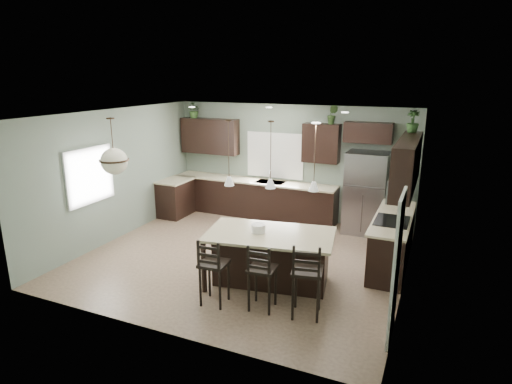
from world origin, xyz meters
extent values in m
plane|color=#9E8466|center=(0.00, 0.00, 0.00)|extent=(6.00, 6.00, 0.00)
cube|color=white|center=(2.98, -1.55, 1.02)|extent=(0.04, 0.82, 2.04)
cube|color=white|center=(-0.40, 2.73, 1.55)|extent=(1.35, 0.02, 1.00)
cube|color=white|center=(-2.98, -0.80, 1.55)|extent=(0.02, 1.10, 1.00)
cube|color=black|center=(-2.70, 1.70, 0.45)|extent=(0.60, 0.90, 0.90)
cube|color=beige|center=(-2.68, 1.70, 0.92)|extent=(0.66, 0.96, 0.04)
cube|color=black|center=(-0.85, 2.45, 0.45)|extent=(4.20, 0.60, 0.90)
cube|color=beige|center=(-0.85, 2.43, 0.92)|extent=(4.20, 0.66, 0.04)
cube|color=gray|center=(-0.40, 2.43, 0.94)|extent=(0.70, 0.45, 0.01)
cylinder|color=silver|center=(-0.40, 2.40, 1.08)|extent=(0.02, 0.02, 0.28)
cube|color=black|center=(-2.15, 2.58, 1.95)|extent=(1.55, 0.34, 0.90)
cube|color=black|center=(0.80, 2.58, 1.95)|extent=(0.85, 0.34, 0.90)
cube|color=black|center=(1.85, 2.58, 2.25)|extent=(1.05, 0.34, 0.45)
cube|color=black|center=(2.70, 0.87, 0.45)|extent=(0.60, 2.35, 0.90)
cube|color=beige|center=(2.68, 0.87, 0.92)|extent=(0.66, 2.35, 0.04)
cube|color=black|center=(2.68, 0.60, 0.94)|extent=(0.58, 0.75, 0.02)
cube|color=gray|center=(2.40, 0.60, 0.45)|extent=(0.01, 0.72, 0.60)
cube|color=black|center=(2.83, 0.87, 1.95)|extent=(0.34, 2.35, 0.90)
cube|color=gray|center=(2.78, 0.60, 1.55)|extent=(0.40, 0.75, 0.40)
cube|color=gray|center=(1.92, 2.40, 0.93)|extent=(0.90, 0.74, 1.85)
cube|color=black|center=(0.88, -0.80, 0.46)|extent=(2.29, 1.53, 0.92)
cylinder|color=white|center=(0.68, -0.84, 0.99)|extent=(0.24, 0.24, 0.14)
cube|color=black|center=(0.33, -1.75, 0.55)|extent=(0.44, 0.44, 1.11)
cube|color=black|center=(1.08, -1.60, 0.54)|extent=(0.43, 0.43, 1.09)
cube|color=black|center=(1.75, -1.52, 0.59)|extent=(0.52, 0.52, 1.19)
imported|color=#325424|center=(-2.57, 2.55, 2.60)|extent=(0.45, 0.43, 0.40)
imported|color=#2E4A20|center=(1.04, 2.55, 2.62)|extent=(0.24, 0.20, 0.43)
imported|color=#274A20|center=(2.80, 1.77, 2.61)|extent=(0.25, 0.25, 0.43)
plane|color=slate|center=(0.00, 2.75, 1.40)|extent=(6.00, 0.00, 6.00)
plane|color=slate|center=(0.00, -2.75, 1.40)|extent=(6.00, 0.00, 6.00)
plane|color=slate|center=(-3.00, 0.00, 1.40)|extent=(0.00, 5.50, 5.50)
plane|color=slate|center=(3.00, 0.00, 1.40)|extent=(0.00, 5.50, 5.50)
plane|color=white|center=(0.00, 0.00, 2.80)|extent=(6.00, 6.00, 0.00)
camera|label=1|loc=(3.34, -7.04, 3.49)|focal=30.00mm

